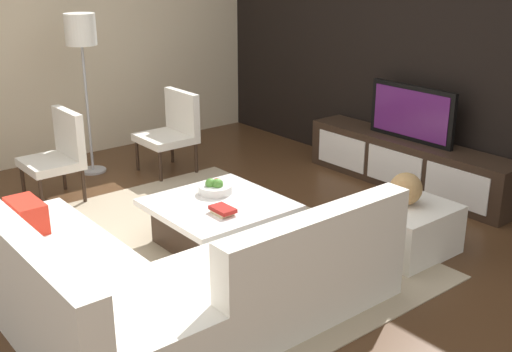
% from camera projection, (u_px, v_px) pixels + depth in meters
% --- Properties ---
extents(ground_plane, '(14.00, 14.00, 0.00)m').
position_uv_depth(ground_plane, '(216.00, 253.00, 5.08)').
color(ground_plane, '#4C301C').
extents(feature_wall_back, '(6.40, 0.12, 2.80)m').
position_uv_depth(feature_wall_back, '(436.00, 47.00, 6.21)').
color(feature_wall_back, black).
rests_on(feature_wall_back, ground).
extents(side_wall_left, '(0.12, 5.20, 2.80)m').
position_uv_depth(side_wall_left, '(61.00, 35.00, 7.06)').
color(side_wall_left, beige).
rests_on(side_wall_left, ground).
extents(area_rug, '(3.27, 2.45, 0.01)m').
position_uv_depth(area_rug, '(209.00, 248.00, 5.15)').
color(area_rug, tan).
rests_on(area_rug, ground).
extents(media_console, '(2.34, 0.43, 0.50)m').
position_uv_depth(media_console, '(407.00, 164.00, 6.42)').
color(media_console, '#332319').
rests_on(media_console, ground).
extents(television, '(0.99, 0.06, 0.55)m').
position_uv_depth(television, '(412.00, 113.00, 6.24)').
color(television, black).
rests_on(television, media_console).
extents(sectional_couch, '(2.31, 2.35, 0.79)m').
position_uv_depth(sectional_couch, '(153.00, 280.00, 4.11)').
color(sectional_couch, white).
rests_on(sectional_couch, ground).
extents(coffee_table, '(0.99, 1.00, 0.38)m').
position_uv_depth(coffee_table, '(219.00, 223.00, 5.14)').
color(coffee_table, '#332319').
rests_on(coffee_table, ground).
extents(accent_chair_near, '(0.55, 0.49, 0.87)m').
position_uv_depth(accent_chair_near, '(59.00, 150.00, 6.03)').
color(accent_chair_near, '#332319').
rests_on(accent_chair_near, ground).
extents(floor_lamp, '(0.32, 0.32, 1.70)m').
position_uv_depth(floor_lamp, '(81.00, 40.00, 6.47)').
color(floor_lamp, '#A5A5AA').
rests_on(floor_lamp, ground).
extents(ottoman, '(0.70, 0.70, 0.40)m').
position_uv_depth(ottoman, '(403.00, 227.00, 5.06)').
color(ottoman, white).
rests_on(ottoman, ground).
extents(fruit_bowl, '(0.28, 0.28, 0.14)m').
position_uv_depth(fruit_bowl, '(215.00, 188.00, 5.26)').
color(fruit_bowl, silver).
rests_on(fruit_bowl, coffee_table).
extents(accent_chair_far, '(0.57, 0.53, 0.87)m').
position_uv_depth(accent_chair_far, '(173.00, 127.00, 6.84)').
color(accent_chair_far, '#332319').
rests_on(accent_chair_far, ground).
extents(decorative_ball, '(0.26, 0.26, 0.26)m').
position_uv_depth(decorative_ball, '(406.00, 189.00, 4.95)').
color(decorative_ball, '#AD8451').
rests_on(decorative_ball, ottoman).
extents(book_stack, '(0.21, 0.13, 0.05)m').
position_uv_depth(book_stack, '(223.00, 210.00, 4.85)').
color(book_stack, '#CCB78C').
rests_on(book_stack, coffee_table).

